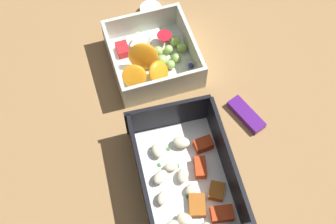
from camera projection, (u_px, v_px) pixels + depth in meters
The scene contains 5 objects.
table_surface at pixel (168, 129), 71.71cm from camera, with size 80.00×80.00×2.00cm, color #9E7547.
pasta_container at pixel (187, 178), 64.17cm from camera, with size 21.47×14.77×6.86cm.
fruit_bowl at pixel (152, 57), 75.10cm from camera, with size 15.04×14.29×6.03cm.
candy_bar at pixel (246, 115), 71.17cm from camera, with size 7.00×2.40×1.20cm, color #51197A.
paper_cup_liner at pixel (151, 10), 81.94cm from camera, with size 4.05×4.05×1.48cm, color white.
Camera 1 is at (31.01, -9.70, 64.98)cm, focal length 46.49 mm.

